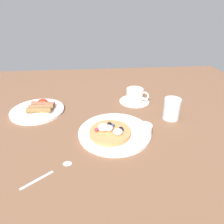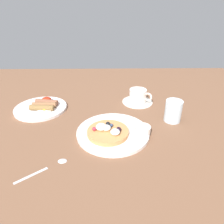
{
  "view_description": "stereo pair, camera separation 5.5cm",
  "coord_description": "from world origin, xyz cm",
  "views": [
    {
      "loc": [
        -0.09,
        -69.37,
        44.27
      ],
      "look_at": [
        6.66,
        3.65,
        4.0
      ],
      "focal_mm": 32.47,
      "sensor_mm": 36.0,
      "label": 1
    },
    {
      "loc": [
        5.37,
        -69.67,
        44.27
      ],
      "look_at": [
        6.66,
        3.65,
        4.0
      ],
      "focal_mm": 32.47,
      "sensor_mm": 36.0,
      "label": 2
    }
  ],
  "objects": [
    {
      "name": "pancake_with_berries",
      "position": [
        4.92,
        -8.36,
        2.55
      ],
      "size": [
        15.18,
        15.18,
        4.03
      ],
      "color": "#C9854D",
      "rests_on": "pancake_plate"
    },
    {
      "name": "coffee_cup",
      "position": [
        19.77,
        20.8,
        3.84
      ],
      "size": [
        10.66,
        8.3,
        6.07
      ],
      "color": "white",
      "rests_on": "coffee_saucer"
    },
    {
      "name": "syrup_ramekin",
      "position": [
        17.8,
        -7.83,
        2.8
      ],
      "size": [
        5.72,
        5.72,
        2.88
      ],
      "color": "white",
      "rests_on": "pancake_plate"
    },
    {
      "name": "coffee_saucer",
      "position": [
        19.63,
        20.88,
        0.34
      ],
      "size": [
        14.9,
        14.9,
        0.69
      ],
      "primitive_type": "cylinder",
      "color": "silver",
      "rests_on": "ground_plane"
    },
    {
      "name": "teaspoon",
      "position": [
        -12.43,
        -23.27,
        0.24
      ],
      "size": [
        13.39,
        10.36,
        0.6
      ],
      "color": "silver",
      "rests_on": "ground_plane"
    },
    {
      "name": "water_glass",
      "position": [
        31.91,
        3.14,
        4.55
      ],
      "size": [
        6.88,
        6.88,
        9.11
      ],
      "primitive_type": "cylinder",
      "color": "silver",
      "rests_on": "ground_plane"
    },
    {
      "name": "breakfast_plate",
      "position": [
        -26.28,
        14.13,
        0.59
      ],
      "size": [
        23.66,
        23.66,
        1.18
      ],
      "primitive_type": "cylinder",
      "color": "silver",
      "rests_on": "ground_plane"
    },
    {
      "name": "fried_breakfast",
      "position": [
        -24.28,
        14.57,
        2.37
      ],
      "size": [
        11.56,
        13.84,
        2.77
      ],
      "color": "brown",
      "rests_on": "breakfast_plate"
    },
    {
      "name": "ground_plane",
      "position": [
        0.0,
        0.0,
        -1.5
      ],
      "size": [
        182.91,
        156.92,
        3.0
      ],
      "primitive_type": "cube",
      "color": "brown"
    },
    {
      "name": "pancake_plate",
      "position": [
        6.85,
        -6.32,
        0.66
      ],
      "size": [
        27.35,
        27.35,
        1.32
      ],
      "primitive_type": "cylinder",
      "color": "white",
      "rests_on": "ground_plane"
    }
  ]
}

